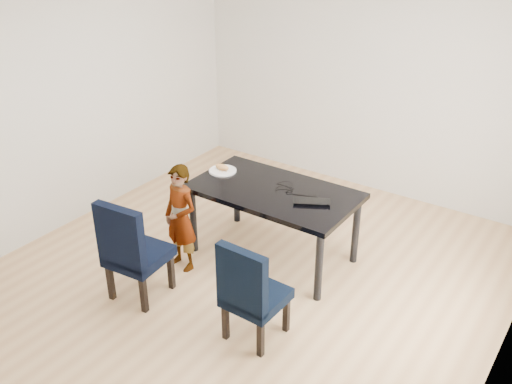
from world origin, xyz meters
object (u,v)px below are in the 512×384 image
Objects in this scene: plate at (223,171)px; laptop at (312,199)px; child at (181,218)px; chair_right at (256,289)px; dining_table at (273,223)px; chair_left at (138,247)px.

laptop is (1.07, -0.04, 0.01)m from plate.
laptop reaches higher than plate.
child is at bearing 3.88° from laptop.
chair_right is 1.66m from plate.
plate reaches higher than dining_table.
chair_left is at bearing -89.58° from plate.
child reaches higher than chair_right.
plate is 0.84× the size of laptop.
dining_table is 4.74× the size of laptop.
plate is at bearing 85.03° from chair_left.
dining_table is 1.62× the size of chair_left.
child reaches higher than plate.
dining_table is at bearing 56.30° from chair_left.
dining_table is at bearing -4.31° from plate.
chair_left reaches higher than laptop.
chair_right is at bearing 0.88° from chair_left.
dining_table is 0.92m from child.
laptop is (1.04, 0.66, 0.23)m from child.
chair_left is (-0.65, -1.20, 0.12)m from dining_table.
chair_left reaches higher than dining_table.
dining_table is 0.76m from plate.
laptop is at bearing -2.09° from plate.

